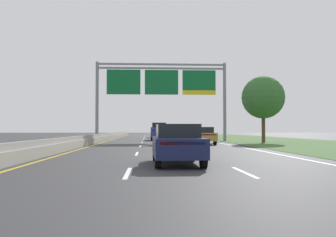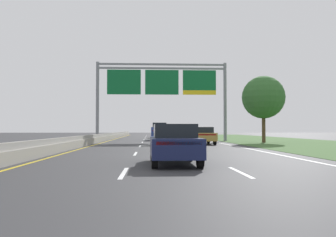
% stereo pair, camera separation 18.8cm
% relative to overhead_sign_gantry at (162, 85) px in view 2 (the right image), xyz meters
% --- Properties ---
extents(ground_plane, '(220.00, 220.00, 0.00)m').
position_rel_overhead_sign_gantry_xyz_m(ground_plane, '(-0.30, -5.58, -6.43)').
color(ground_plane, '#333335').
extents(lane_striping, '(11.96, 106.00, 0.01)m').
position_rel_overhead_sign_gantry_xyz_m(lane_striping, '(-0.30, -6.04, -6.42)').
color(lane_striping, white).
rests_on(lane_striping, ground).
extents(grass_verge_right, '(14.00, 110.00, 0.02)m').
position_rel_overhead_sign_gantry_xyz_m(grass_verge_right, '(13.65, -5.58, -6.42)').
color(grass_verge_right, '#3D602D').
rests_on(grass_verge_right, ground).
extents(median_barrier_concrete, '(0.60, 110.00, 0.85)m').
position_rel_overhead_sign_gantry_xyz_m(median_barrier_concrete, '(-6.90, -5.58, -6.07)').
color(median_barrier_concrete, '#99968E').
rests_on(median_barrier_concrete, ground).
extents(overhead_sign_gantry, '(15.06, 0.42, 9.08)m').
position_rel_overhead_sign_gantry_xyz_m(overhead_sign_gantry, '(0.00, 0.00, 0.00)').
color(overhead_sign_gantry, gray).
rests_on(overhead_sign_gantry, ground).
extents(pickup_truck_blue, '(2.13, 5.45, 2.20)m').
position_rel_overhead_sign_gantry_xyz_m(pickup_truck_blue, '(-0.16, 3.85, -5.35)').
color(pickup_truck_blue, navy).
rests_on(pickup_truck_blue, ground).
extents(car_white_centre_lane_sedan, '(1.93, 4.44, 1.57)m').
position_rel_overhead_sign_gantry_xyz_m(car_white_centre_lane_sedan, '(-0.19, 16.03, -5.61)').
color(car_white_centre_lane_sedan, silver).
rests_on(car_white_centre_lane_sedan, ground).
extents(car_gold_right_lane_sedan, '(1.95, 4.45, 1.57)m').
position_rel_overhead_sign_gantry_xyz_m(car_gold_right_lane_sedan, '(3.49, -8.52, -5.61)').
color(car_gold_right_lane_sedan, '#A38438').
rests_on(car_gold_right_lane_sedan, ground).
extents(car_silver_right_lane_sedan, '(1.82, 4.40, 1.57)m').
position_rel_overhead_sign_gantry_xyz_m(car_silver_right_lane_sedan, '(3.16, 14.85, -5.61)').
color(car_silver_right_lane_sedan, '#B2B5BA').
rests_on(car_silver_right_lane_sedan, ground).
extents(car_navy_centre_lane_sedan, '(1.87, 4.42, 1.57)m').
position_rel_overhead_sign_gantry_xyz_m(car_navy_centre_lane_sedan, '(-0.38, -27.36, -5.61)').
color(car_navy_centre_lane_sedan, '#161E47').
rests_on(car_navy_centre_lane_sedan, ground).
extents(roadside_tree_mid, '(4.34, 4.34, 6.80)m').
position_rel_overhead_sign_gantry_xyz_m(roadside_tree_mid, '(10.18, -5.26, -1.82)').
color(roadside_tree_mid, '#4C3823').
rests_on(roadside_tree_mid, ground).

